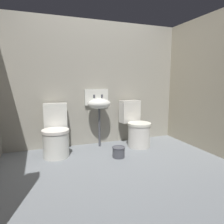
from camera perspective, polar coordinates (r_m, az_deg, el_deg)
The scene contains 7 objects.
ground_plane at distance 2.80m, azimuth 2.01°, elevation -15.96°, with size 3.49×2.59×0.08m, color slate.
wall_back at distance 3.63m, azimuth -4.79°, elevation 7.90°, with size 3.49×0.10×2.15m, color #9B9688.
wall_right at distance 3.55m, azimuth 26.28°, elevation 7.00°, with size 0.10×2.39×2.15m, color #A29982.
toilet_left at distance 3.21m, azimuth -15.61°, elevation -6.16°, with size 0.45×0.63×0.78m.
toilet_right at distance 3.58m, azimuth 6.86°, elevation -4.35°, with size 0.46×0.64×0.78m.
sink at distance 3.45m, azimuth -3.79°, elevation 2.49°, with size 0.42×0.35×0.99m.
bucket at distance 3.07m, azimuth 1.88°, elevation -11.18°, with size 0.20×0.20×0.16m.
Camera 1 is at (-0.96, -2.35, 1.14)m, focal length 32.32 mm.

